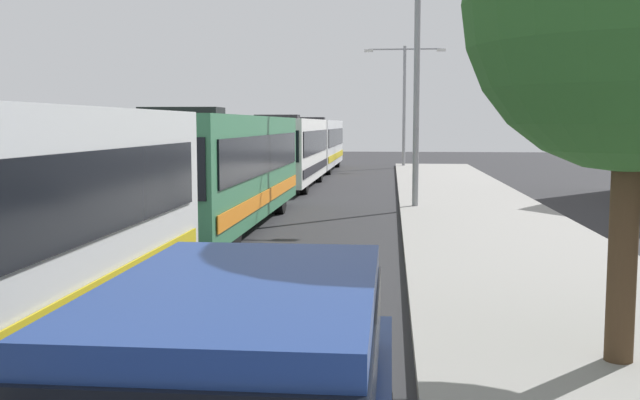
{
  "coord_description": "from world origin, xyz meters",
  "views": [
    {
      "loc": [
        3.3,
        5.18,
        2.85
      ],
      "look_at": [
        1.96,
        18.89,
        1.41
      ],
      "focal_mm": 40.98,
      "sensor_mm": 36.0,
      "label": 1
    }
  ],
  "objects_px": {
    "bus_middle": "(288,150)",
    "bus_fourth_in_line": "(316,143)",
    "bus_second_in_line": "(221,167)",
    "roadside_tree": "(634,4)",
    "streetlamp_mid": "(417,51)",
    "streetlamp_far": "(404,93)"
  },
  "relations": [
    {
      "from": "bus_fourth_in_line",
      "to": "streetlamp_far",
      "type": "xyz_separation_m",
      "value": [
        5.4,
        3.41,
        3.14
      ]
    },
    {
      "from": "bus_fourth_in_line",
      "to": "streetlamp_far",
      "type": "relative_size",
      "value": 1.56
    },
    {
      "from": "bus_fourth_in_line",
      "to": "roadside_tree",
      "type": "distance_m",
      "value": 36.68
    },
    {
      "from": "streetlamp_mid",
      "to": "roadside_tree",
      "type": "height_order",
      "value": "streetlamp_mid"
    },
    {
      "from": "bus_second_in_line",
      "to": "bus_fourth_in_line",
      "type": "relative_size",
      "value": 1.02
    },
    {
      "from": "streetlamp_mid",
      "to": "streetlamp_far",
      "type": "relative_size",
      "value": 1.07
    },
    {
      "from": "streetlamp_mid",
      "to": "bus_middle",
      "type": "bearing_deg",
      "value": 123.04
    },
    {
      "from": "bus_fourth_in_line",
      "to": "streetlamp_far",
      "type": "bearing_deg",
      "value": 32.3
    },
    {
      "from": "bus_second_in_line",
      "to": "roadside_tree",
      "type": "bearing_deg",
      "value": -56.71
    },
    {
      "from": "bus_second_in_line",
      "to": "bus_middle",
      "type": "distance_m",
      "value": 13.06
    },
    {
      "from": "bus_fourth_in_line",
      "to": "streetlamp_mid",
      "type": "height_order",
      "value": "streetlamp_mid"
    },
    {
      "from": "bus_middle",
      "to": "bus_fourth_in_line",
      "type": "distance_m",
      "value": 11.83
    },
    {
      "from": "streetlamp_far",
      "to": "roadside_tree",
      "type": "distance_m",
      "value": 39.34
    },
    {
      "from": "streetlamp_mid",
      "to": "streetlamp_far",
      "type": "xyz_separation_m",
      "value": [
        0.0,
        23.54,
        -0.35
      ]
    },
    {
      "from": "bus_middle",
      "to": "streetlamp_mid",
      "type": "distance_m",
      "value": 10.5
    },
    {
      "from": "bus_second_in_line",
      "to": "streetlamp_mid",
      "type": "relative_size",
      "value": 1.49
    },
    {
      "from": "bus_fourth_in_line",
      "to": "roadside_tree",
      "type": "xyz_separation_m",
      "value": [
        7.21,
        -35.88,
        2.46
      ]
    },
    {
      "from": "bus_middle",
      "to": "streetlamp_far",
      "type": "distance_m",
      "value": 16.47
    },
    {
      "from": "bus_fourth_in_line",
      "to": "bus_second_in_line",
      "type": "bearing_deg",
      "value": -90.0
    },
    {
      "from": "bus_middle",
      "to": "bus_fourth_in_line",
      "type": "relative_size",
      "value": 0.89
    },
    {
      "from": "bus_second_in_line",
      "to": "roadside_tree",
      "type": "distance_m",
      "value": 13.37
    },
    {
      "from": "bus_middle",
      "to": "roadside_tree",
      "type": "xyz_separation_m",
      "value": [
        7.21,
        -24.04,
        2.46
      ]
    }
  ]
}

